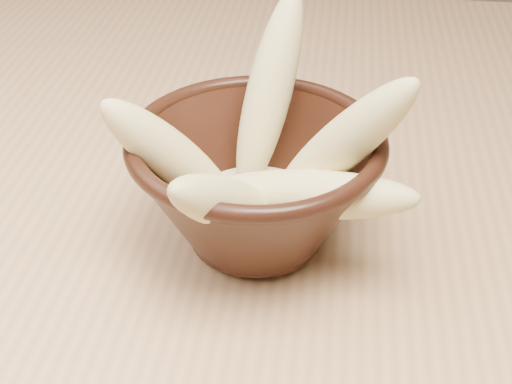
{
  "coord_description": "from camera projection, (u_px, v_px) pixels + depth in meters",
  "views": [
    {
      "loc": [
        0.27,
        -0.55,
        1.1
      ],
      "look_at": [
        0.22,
        -0.14,
        0.8
      ],
      "focal_mm": 50.0,
      "sensor_mm": 36.0,
      "label": 1
    }
  ],
  "objects": [
    {
      "name": "table",
      "position": [
        57.0,
        200.0,
        0.72
      ],
      "size": [
        1.2,
        0.8,
        0.75
      ],
      "color": "tan",
      "rests_on": "ground"
    },
    {
      "name": "bowl",
      "position": [
        256.0,
        182.0,
        0.51
      ],
      "size": [
        0.18,
        0.18,
        0.1
      ],
      "rotation": [
        0.0,
        0.0,
        0.17
      ],
      "color": "black",
      "rests_on": "table"
    },
    {
      "name": "milk_puddle",
      "position": [
        256.0,
        210.0,
        0.52
      ],
      "size": [
        0.1,
        0.1,
        0.01
      ],
      "primitive_type": "cylinder",
      "color": "#F7EFC6",
      "rests_on": "bowl"
    },
    {
      "name": "banana_upright",
      "position": [
        269.0,
        93.0,
        0.52
      ],
      "size": [
        0.07,
        0.1,
        0.15
      ],
      "primitive_type": "ellipsoid",
      "rotation": [
        0.47,
        0.0,
        2.71
      ],
      "color": "#DFCF83",
      "rests_on": "bowl"
    },
    {
      "name": "banana_left",
      "position": [
        171.0,
        156.0,
        0.48
      ],
      "size": [
        0.11,
        0.08,
        0.12
      ],
      "primitive_type": "ellipsoid",
      "rotation": [
        0.7,
        0.0,
        -1.1
      ],
      "color": "#DFCF83",
      "rests_on": "bowl"
    },
    {
      "name": "banana_right",
      "position": [
        341.0,
        146.0,
        0.47
      ],
      "size": [
        0.12,
        0.07,
        0.14
      ],
      "primitive_type": "ellipsoid",
      "rotation": [
        0.65,
        0.0,
        1.2
      ],
      "color": "#DFCF83",
      "rests_on": "bowl"
    },
    {
      "name": "banana_across",
      "position": [
        308.0,
        194.0,
        0.47
      ],
      "size": [
        0.16,
        0.07,
        0.06
      ],
      "primitive_type": "ellipsoid",
      "rotation": [
        1.37,
        0.0,
        1.34
      ],
      "color": "#DFCF83",
      "rests_on": "bowl"
    },
    {
      "name": "banana_front",
      "position": [
        228.0,
        204.0,
        0.45
      ],
      "size": [
        0.09,
        0.12,
        0.1
      ],
      "primitive_type": "ellipsoid",
      "rotation": [
        0.9,
        0.0,
        -0.52
      ],
      "color": "#DFCF83",
      "rests_on": "bowl"
    }
  ]
}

